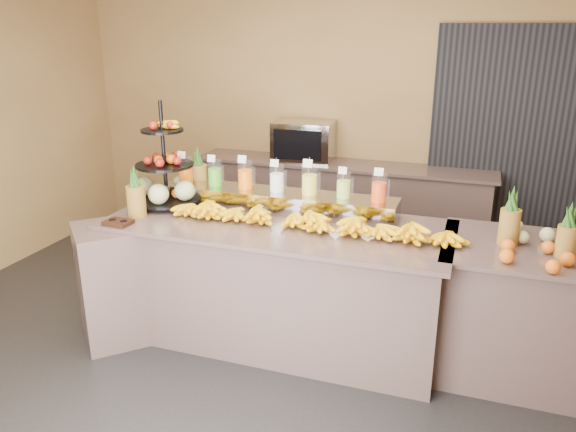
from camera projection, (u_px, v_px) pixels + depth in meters
The scene contains 20 objects.
ground at pixel (263, 356), 4.09m from camera, with size 6.00×6.00×0.00m, color black.
room_envelope at pixel (323, 84), 4.12m from camera, with size 6.04×5.02×2.82m.
buffet_counter at pixel (261, 281), 4.20m from camera, with size 2.75×1.25×0.93m.
right_counter at pixel (520, 311), 3.77m from camera, with size 1.08×0.88×0.93m.
back_ledge at pixel (340, 206), 5.95m from camera, with size 3.10×0.55×0.93m.
pitcher_tray at pixel (277, 201), 4.31m from camera, with size 1.85×0.30×0.15m, color gray.
juice_pitcher_orange_a at pixel (186, 171), 4.50m from camera, with size 0.11×0.12×0.28m.
juice_pitcher_green at pixel (215, 174), 4.42m from camera, with size 0.11×0.11×0.27m.
juice_pitcher_orange_b at pixel (245, 176), 4.33m from camera, with size 0.12×0.12×0.28m.
juice_pitcher_milk at pixel (277, 180), 4.25m from camera, with size 0.11×0.12×0.27m.
juice_pitcher_lemon at pixel (310, 182), 4.17m from camera, with size 0.12×0.13×0.29m.
juice_pitcher_lime at pixel (344, 187), 4.10m from camera, with size 0.11×0.11×0.26m.
juice_pitcher_orange_c at pixel (379, 189), 4.01m from camera, with size 0.11×0.12×0.27m.
banana_heap at pixel (307, 217), 3.94m from camera, with size 2.16×0.20×0.18m.
fruit_stand at pixel (170, 178), 4.41m from camera, with size 0.64×0.64×0.82m.
condiment_caddy at pixel (118, 223), 4.02m from camera, with size 0.19×0.14×0.03m, color black.
pineapple_left_a at pixel (136, 198), 4.15m from camera, with size 0.14×0.14×0.39m.
pineapple_left_b at pixel (199, 178), 4.62m from camera, with size 0.14×0.14×0.43m.
right_fruit_pile at pixel (533, 244), 3.46m from camera, with size 0.45×0.43×0.24m.
oven_warmer at pixel (304, 141), 5.86m from camera, with size 0.61×0.43×0.41m, color gray.
Camera 1 is at (1.33, -3.28, 2.29)m, focal length 35.00 mm.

